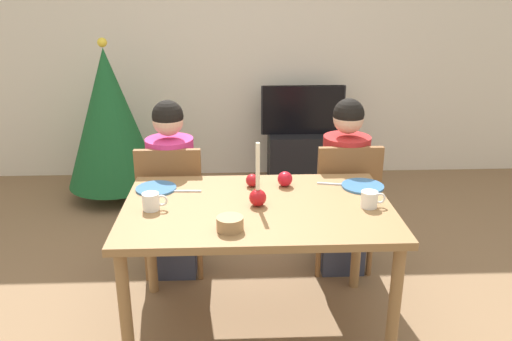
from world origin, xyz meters
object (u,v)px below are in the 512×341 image
object	(u,v)px
tv_stand	(301,157)
mug_left	(152,201)
chair_right	(345,200)
candle_centerpiece	(257,193)
person_left_child	(172,192)
person_right_child	(344,190)
tv	(303,110)
bowl_walnuts	(230,224)
dining_table	(258,220)
apple_by_left_plate	(285,179)
chair_left	(172,203)
plate_left	(156,188)
apple_near_candle	(252,180)
plate_right	(363,186)
christmas_tree	(110,118)
mug_right	(370,199)

from	to	relation	value
tv_stand	mug_left	bearing A→B (deg)	-114.75
chair_right	candle_centerpiece	xyz separation A→B (m)	(-0.60, -0.61, 0.31)
person_left_child	person_right_child	world-z (taller)	same
tv	bowl_walnuts	bearing A→B (deg)	-104.67
dining_table	chair_right	distance (m)	0.86
mug_left	apple_by_left_plate	distance (m)	0.77
person_right_child	mug_left	bearing A→B (deg)	-149.41
chair_left	plate_left	bearing A→B (deg)	-95.88
tv	apple_near_candle	distance (m)	2.11
chair_right	apple_near_candle	bearing A→B (deg)	-151.02
plate_left	apple_near_candle	world-z (taller)	apple_near_candle
chair_left	mug_left	world-z (taller)	chair_left
candle_centerpiece	mug_left	distance (m)	0.54
candle_centerpiece	person_left_child	bearing A→B (deg)	128.81
tv	plate_right	distance (m)	2.07
christmas_tree	plate_right	xyz separation A→B (m)	(1.80, -1.72, 0.02)
tv	candle_centerpiece	size ratio (longest dim) A/B	2.31
tv_stand	mug_left	size ratio (longest dim) A/B	4.95
plate_left	plate_right	bearing A→B (deg)	-0.74
dining_table	person_left_child	bearing A→B (deg)	129.20
christmas_tree	apple_near_candle	xyz separation A→B (m)	(1.17, -1.68, 0.05)
person_right_child	plate_left	xyz separation A→B (m)	(-1.15, -0.40, 0.19)
mug_right	bowl_walnuts	bearing A→B (deg)	-161.91
dining_table	apple_near_candle	size ratio (longest dim) A/B	19.04
person_right_child	mug_left	size ratio (longest dim) A/B	9.07
chair_right	tv_stand	xyz separation A→B (m)	(-0.06, 1.69, -0.27)
christmas_tree	candle_centerpiece	size ratio (longest dim) A/B	4.16
candle_centerpiece	chair_left	bearing A→B (deg)	130.26
mug_right	chair_left	bearing A→B (deg)	149.19
plate_left	chair_right	bearing A→B (deg)	17.46
christmas_tree	dining_table	bearing A→B (deg)	-58.53
chair_left	mug_left	xyz separation A→B (m)	(-0.02, -0.64, 0.28)
apple_by_left_plate	dining_table	bearing A→B (deg)	-122.29
mug_left	apple_near_candle	size ratio (longest dim) A/B	1.76
tv_stand	plate_right	distance (m)	2.14
plate_right	apple_near_candle	xyz separation A→B (m)	(-0.63, 0.04, 0.03)
chair_left	candle_centerpiece	distance (m)	0.86
tv_stand	plate_left	bearing A→B (deg)	-118.00
plate_left	mug_left	distance (m)	0.28
apple_near_candle	tv_stand	bearing A→B (deg)	74.80
plate_left	mug_left	bearing A→B (deg)	-86.31
chair_right	plate_left	world-z (taller)	chair_right
plate_right	mug_right	distance (m)	0.28
candle_centerpiece	mug_right	size ratio (longest dim) A/B	2.67
christmas_tree	mug_left	size ratio (longest dim) A/B	10.98
apple_near_candle	mug_left	bearing A→B (deg)	-150.19
person_right_child	plate_right	world-z (taller)	person_right_child
dining_table	chair_left	world-z (taller)	chair_left
mug_left	apple_near_candle	xyz separation A→B (m)	(0.52, 0.30, -0.01)
dining_table	tv	world-z (taller)	tv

